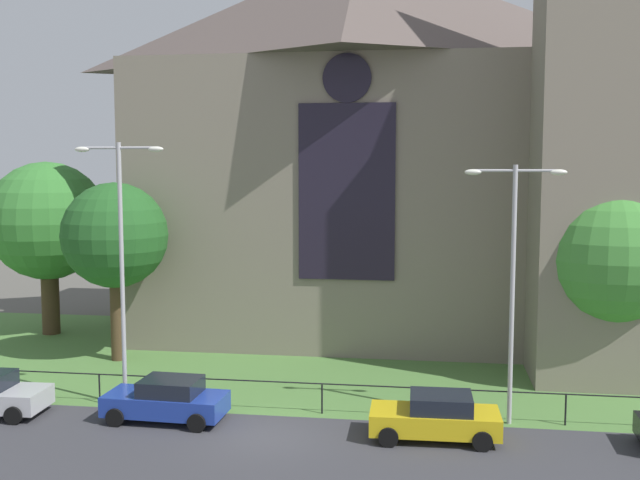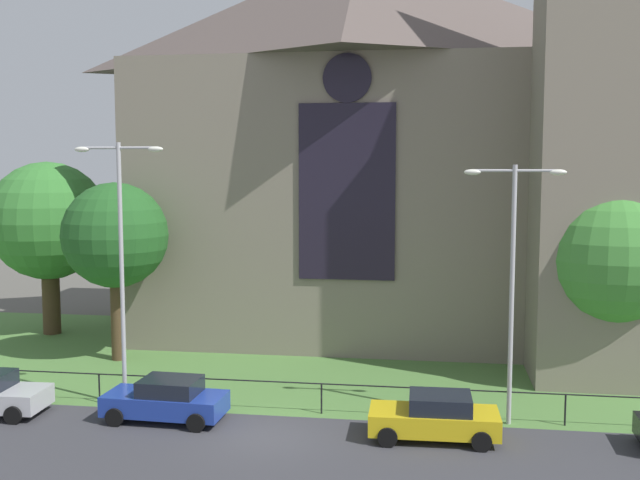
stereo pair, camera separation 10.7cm
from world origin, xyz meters
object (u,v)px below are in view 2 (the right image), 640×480
at_px(church_building, 374,139).
at_px(tree_left_near, 115,236).
at_px(tree_left_far, 48,222).
at_px(parked_car_yellow, 435,417).
at_px(tree_right_near, 611,258).
at_px(parked_car_blue, 166,400).
at_px(streetlamp_near, 121,244).
at_px(streetlamp_far, 513,263).

relative_size(church_building, tree_left_near, 3.19).
relative_size(tree_left_far, parked_car_yellow, 2.15).
xyz_separation_m(tree_right_near, parked_car_yellow, (-6.95, -7.24, -4.47)).
height_order(parked_car_blue, parked_car_yellow, same).
height_order(tree_left_near, parked_car_yellow, tree_left_near).
xyz_separation_m(tree_left_near, parked_car_yellow, (14.40, -7.99, -4.98)).
bearing_deg(streetlamp_near, streetlamp_far, -0.00).
height_order(tree_left_near, streetlamp_near, streetlamp_near).
distance_m(tree_left_near, parked_car_yellow, 17.21).
xyz_separation_m(tree_left_far, streetlamp_near, (8.64, -10.74, 0.10)).
relative_size(tree_left_near, streetlamp_far, 0.91).
bearing_deg(tree_right_near, parked_car_yellow, -133.80).
bearing_deg(streetlamp_near, tree_right_near, 16.32).
bearing_deg(tree_right_near, streetlamp_near, -163.68).
bearing_deg(parked_car_yellow, tree_right_near, -134.96).
xyz_separation_m(tree_left_far, streetlamp_far, (22.64, -10.74, -0.33)).
distance_m(tree_left_far, streetlamp_far, 25.06).
distance_m(tree_right_near, streetlamp_near, 19.21).
xyz_separation_m(streetlamp_near, streetlamp_far, (14.00, -0.00, -0.43)).
bearing_deg(tree_left_near, church_building, 32.96).
bearing_deg(streetlamp_near, parked_car_yellow, -9.17).
bearing_deg(church_building, streetlamp_near, -121.53).
xyz_separation_m(tree_left_near, tree_left_far, (-5.71, 4.60, 0.24)).
bearing_deg(parked_car_yellow, tree_left_near, -30.18).
bearing_deg(streetlamp_near, parked_car_blue, -33.67).
relative_size(tree_left_near, parked_car_yellow, 1.93).
bearing_deg(tree_left_near, parked_car_blue, -56.16).
distance_m(church_building, tree_left_near, 14.02).
relative_size(tree_left_far, parked_car_blue, 2.13).
distance_m(streetlamp_near, parked_car_yellow, 12.78).
xyz_separation_m(tree_left_near, parked_car_blue, (5.07, -7.57, -4.98)).
bearing_deg(parked_car_blue, tree_left_far, -46.01).
bearing_deg(streetlamp_far, church_building, 113.49).
relative_size(tree_left_far, streetlamp_near, 0.93).
relative_size(tree_left_near, tree_right_near, 1.02).
bearing_deg(streetlamp_far, parked_car_blue, -173.14).
relative_size(tree_left_near, tree_left_far, 0.90).
relative_size(tree_left_near, streetlamp_near, 0.84).
distance_m(tree_left_far, tree_right_near, 27.59).
xyz_separation_m(parked_car_blue, parked_car_yellow, (9.33, -0.42, 0.00)).
distance_m(tree_right_near, streetlamp_far, 6.99).
bearing_deg(streetlamp_far, tree_right_near, 50.67).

